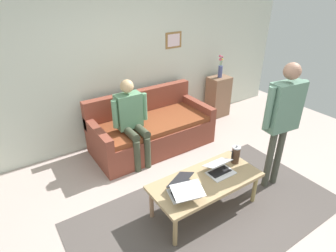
# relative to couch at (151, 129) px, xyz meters

# --- Properties ---
(ground_plane) EXTENTS (7.68, 7.68, 0.00)m
(ground_plane) POSITION_rel_couch_xyz_m (0.22, 1.62, -0.30)
(ground_plane) COLOR #B7A299
(area_rug) EXTENTS (3.20, 1.70, 0.01)m
(area_rug) POSITION_rel_couch_xyz_m (0.21, 1.73, -0.30)
(area_rug) COLOR #504945
(area_rug) RESTS_ON ground_plane
(back_wall) EXTENTS (7.04, 0.11, 2.70)m
(back_wall) POSITION_rel_couch_xyz_m (0.22, -0.58, 1.05)
(back_wall) COLOR silver
(back_wall) RESTS_ON ground_plane
(couch) EXTENTS (1.94, 0.92, 0.88)m
(couch) POSITION_rel_couch_xyz_m (0.00, 0.00, 0.00)
(couch) COLOR brown
(couch) RESTS_ON ground_plane
(coffee_table) EXTENTS (1.33, 0.61, 0.44)m
(coffee_table) POSITION_rel_couch_xyz_m (0.21, 1.63, 0.10)
(coffee_table) COLOR tan
(coffee_table) RESTS_ON ground_plane
(laptop_left) EXTENTS (0.32, 0.29, 0.15)m
(laptop_left) POSITION_rel_couch_xyz_m (-0.01, 1.61, 0.18)
(laptop_left) COLOR silver
(laptop_left) RESTS_ON coffee_table
(laptop_center) EXTENTS (0.40, 0.40, 0.15)m
(laptop_center) POSITION_rel_couch_xyz_m (0.58, 1.72, 0.19)
(laptop_center) COLOR silver
(laptop_center) RESTS_ON coffee_table
(laptop_right) EXTENTS (0.40, 0.37, 0.14)m
(laptop_right) POSITION_rel_couch_xyz_m (0.52, 1.61, 0.18)
(laptop_right) COLOR #28282D
(laptop_right) RESTS_ON coffee_table
(french_press) EXTENTS (0.12, 0.10, 0.26)m
(french_press) POSITION_rel_couch_xyz_m (-0.32, 1.57, 0.26)
(french_press) COLOR #4C3323
(french_press) RESTS_ON coffee_table
(side_shelf) EXTENTS (0.42, 0.32, 0.81)m
(side_shelf) POSITION_rel_couch_xyz_m (-1.74, -0.29, 0.10)
(side_shelf) COLOR #856148
(side_shelf) RESTS_ON ground_plane
(flower_vase) EXTENTS (0.09, 0.09, 0.44)m
(flower_vase) POSITION_rel_couch_xyz_m (-1.74, -0.29, 0.67)
(flower_vase) COLOR #465087
(flower_vase) RESTS_ON side_shelf
(person_standing) EXTENTS (0.59, 0.24, 1.69)m
(person_standing) POSITION_rel_couch_xyz_m (-0.84, 1.76, 0.78)
(person_standing) COLOR #45483D
(person_standing) RESTS_ON ground_plane
(person_seated) EXTENTS (0.55, 0.51, 1.28)m
(person_seated) POSITION_rel_couch_xyz_m (0.44, 0.23, 0.42)
(person_seated) COLOR #3E4331
(person_seated) RESTS_ON ground_plane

